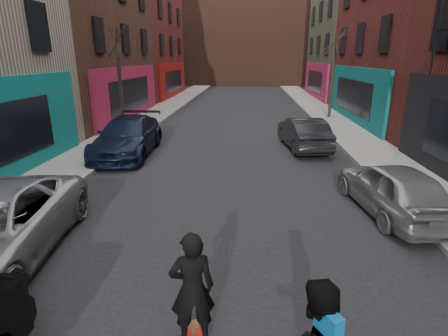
# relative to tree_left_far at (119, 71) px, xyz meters

# --- Properties ---
(sidewalk_left) EXTENTS (2.50, 84.00, 0.13)m
(sidewalk_left) POSITION_rel_tree_left_far_xyz_m (-0.05, 12.00, -3.31)
(sidewalk_left) COLOR gray
(sidewalk_left) RESTS_ON ground
(sidewalk_right) EXTENTS (2.50, 84.00, 0.13)m
(sidewalk_right) POSITION_rel_tree_left_far_xyz_m (12.45, 12.00, -3.31)
(sidewalk_right) COLOR gray
(sidewalk_right) RESTS_ON ground
(building_far) EXTENTS (40.00, 10.00, 14.00)m
(building_far) POSITION_rel_tree_left_far_xyz_m (6.20, 38.00, 3.62)
(building_far) COLOR #47281E
(building_far) RESTS_ON ground
(tree_left_far) EXTENTS (2.00, 2.00, 6.50)m
(tree_left_far) POSITION_rel_tree_left_far_xyz_m (0.00, 0.00, 0.00)
(tree_left_far) COLOR black
(tree_left_far) RESTS_ON sidewalk_left
(tree_right_far) EXTENTS (2.00, 2.00, 6.80)m
(tree_right_far) POSITION_rel_tree_left_far_xyz_m (12.40, 6.00, 0.15)
(tree_right_far) COLOR black
(tree_right_far) RESTS_ON sidewalk_right
(parked_left_end) EXTENTS (2.53, 5.62, 1.60)m
(parked_left_end) POSITION_rel_tree_left_far_xyz_m (1.60, -3.98, -2.58)
(parked_left_end) COLOR black
(parked_left_end) RESTS_ON ground
(parked_right_far) EXTENTS (2.25, 4.40, 1.43)m
(parked_right_far) POSITION_rel_tree_left_far_xyz_m (10.80, -9.45, -2.66)
(parked_right_far) COLOR gray
(parked_right_far) RESTS_ON ground
(parked_right_end) EXTENTS (2.09, 4.58, 1.46)m
(parked_right_end) POSITION_rel_tree_left_far_xyz_m (9.40, -2.41, -2.65)
(parked_right_end) COLOR black
(parked_right_end) RESTS_ON ground
(skateboarder) EXTENTS (0.73, 0.57, 1.77)m
(skateboarder) POSITION_rel_tree_left_far_xyz_m (6.11, -14.45, -2.40)
(skateboarder) COLOR black
(skateboarder) RESTS_ON skateboard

